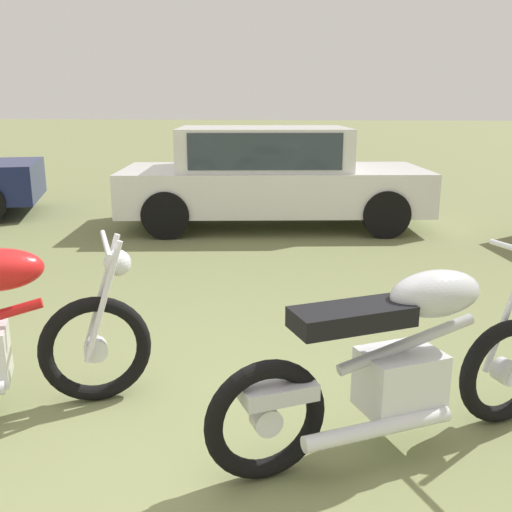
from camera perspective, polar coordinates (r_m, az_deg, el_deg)
name	(u,v)px	position (r m, az deg, el deg)	size (l,w,h in m)	color
ground_plane	(165,466)	(3.12, -8.97, -19.83)	(120.00, 120.00, 0.00)	olive
motorcycle_silver	(403,362)	(3.10, 14.29, -10.14)	(1.88, 1.18, 1.02)	black
car_white	(269,172)	(8.50, 1.28, 8.35)	(4.55, 2.34, 1.43)	silver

